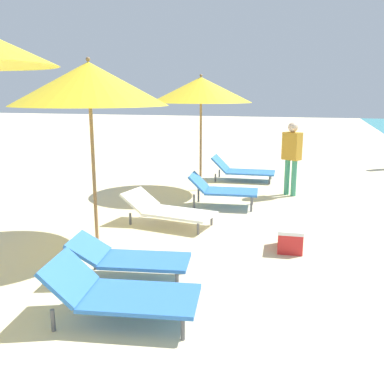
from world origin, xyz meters
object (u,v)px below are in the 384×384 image
lounger_third_shoreside (168,210)px  person_walking_mid (292,152)px  umbrella_farthest (201,90)px  lounger_third_inland (129,257)px  lounger_farthest_inland (222,189)px  lounger_farthest_shoreside (242,170)px  cooler_box (290,238)px  umbrella_third (89,84)px  lounger_second_shoreside (120,292)px

lounger_third_shoreside → person_walking_mid: size_ratio=1.03×
lounger_third_shoreside → person_walking_mid: person_walking_mid is taller
person_walking_mid → umbrella_farthest: bearing=-58.5°
lounger_third_inland → lounger_farthest_inland: lounger_farthest_inland is taller
lounger_third_shoreside → umbrella_farthest: (-0.15, 2.64, 1.91)m
lounger_farthest_shoreside → person_walking_mid: size_ratio=1.02×
umbrella_farthest → lounger_third_shoreside: bearing=-86.8°
lounger_third_inland → lounger_farthest_shoreside: 6.08m
cooler_box → person_walking_mid: bearing=93.6°
umbrella_third → umbrella_farthest: umbrella_third is taller
umbrella_third → umbrella_farthest: size_ratio=1.03×
lounger_farthest_shoreside → lounger_farthest_inland: (0.06, -2.57, 0.07)m
lounger_second_shoreside → person_walking_mid: (1.23, 5.67, 0.64)m
umbrella_third → lounger_third_shoreside: (0.73, 1.05, -1.97)m
lounger_second_shoreside → lounger_third_inland: lounger_second_shoreside is taller
lounger_farthest_shoreside → lounger_farthest_inland: 2.57m
umbrella_third → lounger_third_shoreside: size_ratio=1.64×
lounger_third_shoreside → lounger_farthest_inland: 1.49m
lounger_third_inland → cooler_box: 2.30m
lounger_farthest_inland → person_walking_mid: bearing=41.7°
person_walking_mid → cooler_box: bearing=34.4°
lounger_farthest_shoreside → lounger_third_shoreside: bearing=-101.3°
lounger_third_shoreside → cooler_box: size_ratio=3.06×
umbrella_third → lounger_third_inland: umbrella_third is taller
umbrella_third → person_walking_mid: umbrella_third is taller
lounger_third_shoreside → lounger_third_inland: size_ratio=1.10×
lounger_second_shoreside → person_walking_mid: 5.84m
cooler_box → lounger_third_inland: bearing=-138.6°
lounger_third_shoreside → umbrella_farthest: bearing=102.5°
lounger_farthest_inland → cooler_box: (1.39, -1.99, -0.18)m
lounger_third_shoreside → lounger_farthest_inland: size_ratio=1.18×
lounger_third_shoreside → cooler_box: lounger_third_shoreside is taller
lounger_farthest_inland → lounger_third_shoreside: bearing=-120.3°
lounger_second_shoreside → cooler_box: (1.44, 2.37, -0.12)m
umbrella_third → cooler_box: umbrella_third is taller
lounger_farthest_shoreside → cooler_box: (1.45, -4.56, -0.11)m
lounger_third_inland → lounger_farthest_inland: size_ratio=1.07×
umbrella_third → lounger_farthest_inland: bearing=61.1°
lounger_third_inland → person_walking_mid: person_walking_mid is taller
lounger_farthest_inland → cooler_box: lounger_farthest_inland is taller
lounger_third_inland → person_walking_mid: 5.09m
lounger_second_shoreside → lounger_third_inland: 0.90m
lounger_second_shoreside → umbrella_farthest: 5.99m
lounger_farthest_shoreside → cooler_box: 4.78m
umbrella_farthest → lounger_farthest_shoreside: 2.39m
lounger_third_shoreside → person_walking_mid: (1.79, 2.67, 0.66)m
lounger_third_shoreside → lounger_farthest_shoreside: bearing=91.4°
lounger_second_shoreside → lounger_farthest_shoreside: lounger_farthest_shoreside is taller
person_walking_mid → lounger_farthest_shoreside: bearing=-104.7°
person_walking_mid → lounger_third_shoreside: bearing=-3.1°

